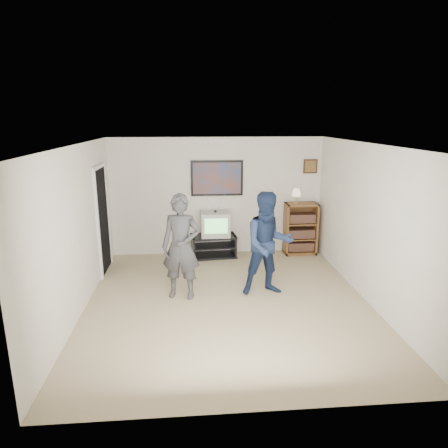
{
  "coord_description": "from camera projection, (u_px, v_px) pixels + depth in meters",
  "views": [
    {
      "loc": [
        -0.56,
        -5.87,
        2.88
      ],
      "look_at": [
        -0.01,
        0.6,
        1.15
      ],
      "focal_mm": 32.0,
      "sensor_mm": 36.0,
      "label": 1
    }
  ],
  "objects": [
    {
      "name": "media_stand",
      "position": [
        213.0,
        246.0,
        8.51
      ],
      "size": [
        0.99,
        0.61,
        0.47
      ],
      "rotation": [
        0.0,
        0.0,
        0.1
      ],
      "color": "black",
      "rests_on": "room_shell"
    },
    {
      "name": "small_picture",
      "position": [
        310.0,
        166.0,
        8.5
      ],
      "size": [
        0.3,
        0.03,
        0.3
      ],
      "primitive_type": "cube",
      "color": "black",
      "rests_on": "room_shell"
    },
    {
      "name": "doorway",
      "position": [
        102.0,
        221.0,
        7.54
      ],
      "size": [
        0.03,
        0.85,
        2.0
      ],
      "primitive_type": "cube",
      "color": "black",
      "rests_on": "room_shell"
    },
    {
      "name": "poster",
      "position": [
        217.0,
        178.0,
        8.39
      ],
      "size": [
        1.1,
        0.03,
        0.75
      ],
      "primitive_type": "cube",
      "color": "black",
      "rests_on": "room_shell"
    },
    {
      "name": "room_shell",
      "position": [
        226.0,
        222.0,
        6.45
      ],
      "size": [
        4.51,
        5.0,
        2.51
      ],
      "color": "#8E815A",
      "rests_on": "ground"
    },
    {
      "name": "controller_right",
      "position": [
        267.0,
        226.0,
        6.74
      ],
      "size": [
        0.04,
        0.13,
        0.04
      ],
      "primitive_type": "cube",
      "rotation": [
        0.0,
        0.0,
        0.03
      ],
      "color": "white",
      "rests_on": "person_short"
    },
    {
      "name": "crt_television",
      "position": [
        215.0,
        224.0,
        8.39
      ],
      "size": [
        0.6,
        0.51,
        0.51
      ],
      "primitive_type": null,
      "rotation": [
        0.0,
        0.0,
        0.0
      ],
      "color": "#AEAFA9",
      "rests_on": "media_stand"
    },
    {
      "name": "person_short",
      "position": [
        268.0,
        244.0,
        6.56
      ],
      "size": [
        0.9,
        0.73,
        1.74
      ],
      "primitive_type": "imported",
      "rotation": [
        0.0,
        0.0,
        0.08
      ],
      "color": "#1A2747",
      "rests_on": "room_shell"
    },
    {
      "name": "table_lamp",
      "position": [
        296.0,
        196.0,
        8.42
      ],
      "size": [
        0.2,
        0.2,
        0.32
      ],
      "primitive_type": null,
      "color": "beige",
      "rests_on": "bookshelf"
    },
    {
      "name": "air_vent",
      "position": [
        190.0,
        164.0,
        8.28
      ],
      "size": [
        0.28,
        0.02,
        0.14
      ],
      "primitive_type": "cube",
      "color": "white",
      "rests_on": "room_shell"
    },
    {
      "name": "person_tall",
      "position": [
        181.0,
        247.0,
        6.43
      ],
      "size": [
        0.71,
        0.55,
        1.73
      ],
      "primitive_type": "imported",
      "rotation": [
        0.0,
        0.0,
        -0.23
      ],
      "color": "#38383B",
      "rests_on": "room_shell"
    },
    {
      "name": "bookshelf",
      "position": [
        300.0,
        229.0,
        8.63
      ],
      "size": [
        0.68,
        0.39,
        1.12
      ],
      "primitive_type": null,
      "color": "brown",
      "rests_on": "room_shell"
    },
    {
      "name": "controller_left",
      "position": [
        181.0,
        222.0,
        6.53
      ],
      "size": [
        0.08,
        0.14,
        0.04
      ],
      "primitive_type": "cube",
      "rotation": [
        0.0,
        0.0,
        -0.38
      ],
      "color": "white",
      "rests_on": "person_tall"
    }
  ]
}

